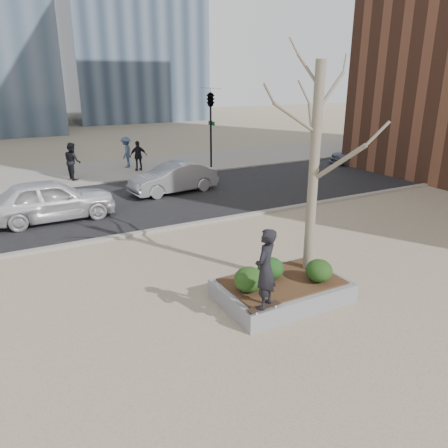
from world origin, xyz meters
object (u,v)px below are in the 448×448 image
planter (282,290)px  police_car (51,200)px  skateboarder (265,269)px  skateboard (264,308)px

planter → police_car: (-3.95, 9.03, 0.57)m
planter → skateboarder: bearing=-141.3°
skateboard → planter: bearing=33.1°
planter → skateboarder: size_ratio=1.73×
skateboarder → police_car: (-2.85, 9.91, -0.59)m
police_car → skateboard: bearing=-164.6°
planter → skateboarder: 1.83m
planter → skateboarder: skateboarder is taller
planter → skateboard: size_ratio=3.85×
skateboarder → police_car: bearing=-109.5°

